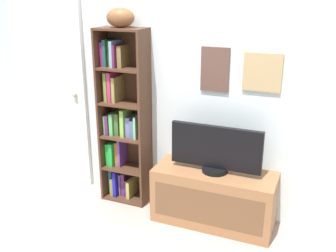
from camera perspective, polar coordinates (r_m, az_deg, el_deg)
name	(u,v)px	position (r m, az deg, el deg)	size (l,w,h in m)	color
back_wall	(182,80)	(3.45, 2.05, 6.81)	(4.80, 0.08, 2.40)	silver
bookshelf	(122,120)	(3.66, -6.72, 0.81)	(0.45, 0.25, 1.64)	#4B2E1E
football	(120,18)	(3.44, -6.96, 15.45)	(0.24, 0.17, 0.17)	brown
tv_stand	(214,197)	(3.46, 6.69, -10.28)	(1.04, 0.41, 0.49)	#93623D
television	(216,150)	(3.27, 6.99, -3.46)	(0.77, 0.22, 0.41)	black
door	(50,87)	(4.13, -16.85, 5.48)	(0.84, 0.09, 2.04)	silver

